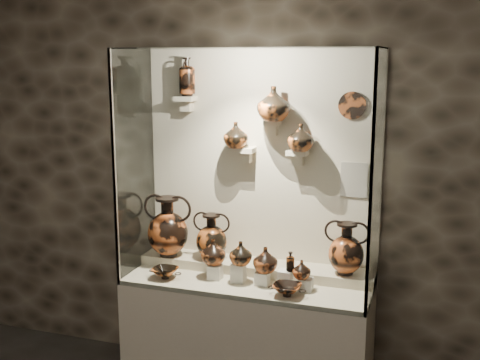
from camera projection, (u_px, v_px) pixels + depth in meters
name	position (u px, v px, depth m)	size (l,w,h in m)	color
wall_back	(262.00, 163.00, 4.30)	(5.00, 0.02, 3.20)	black
plinth	(247.00, 337.00, 4.24)	(1.70, 0.60, 0.80)	beige
front_tier	(248.00, 282.00, 4.16)	(1.68, 0.58, 0.03)	#BDAF92
rear_tier	(255.00, 269.00, 4.31)	(1.70, 0.25, 0.10)	#BDAF92
back_panel	(261.00, 163.00, 4.29)	(1.70, 0.03, 1.60)	beige
glass_front	(233.00, 179.00, 3.73)	(1.70, 0.01, 1.60)	white
glass_left	(135.00, 164.00, 4.26)	(0.01, 0.60, 1.60)	white
glass_right	(377.00, 179.00, 3.74)	(0.01, 0.60, 1.60)	white
glass_top	(248.00, 48.00, 3.84)	(1.70, 0.60, 0.01)	white
frame_post_left	(114.00, 171.00, 3.99)	(0.02, 0.02, 1.60)	gray
frame_post_right	(371.00, 188.00, 3.47)	(0.02, 0.02, 1.60)	gray
pedestal_a	(215.00, 272.00, 4.17)	(0.09, 0.09, 0.10)	silver
pedestal_b	(238.00, 273.00, 4.11)	(0.09, 0.09, 0.13)	silver
pedestal_c	(262.00, 278.00, 4.06)	(0.09, 0.09, 0.09)	silver
pedestal_d	(285.00, 279.00, 4.01)	(0.09, 0.09, 0.12)	silver
pedestal_e	(306.00, 284.00, 3.97)	(0.09, 0.09, 0.08)	silver
bracket_ul	(185.00, 99.00, 4.30)	(0.14, 0.12, 0.04)	beige
bracket_ca	(245.00, 150.00, 4.23)	(0.14, 0.12, 0.04)	beige
bracket_cb	(273.00, 122.00, 4.13)	(0.10, 0.12, 0.04)	beige
bracket_cc	(298.00, 152.00, 4.12)	(0.14, 0.12, 0.04)	beige
amphora_left	(168.00, 227.00, 4.40)	(0.36, 0.36, 0.45)	#A3491F
amphora_mid	(212.00, 236.00, 4.35)	(0.27, 0.27, 0.34)	#B65520
amphora_right	(346.00, 248.00, 4.04)	(0.29, 0.29, 0.36)	#A3491F
jug_a	(213.00, 252.00, 4.16)	(0.17, 0.17, 0.18)	#A3491F
jug_b	(241.00, 253.00, 4.06)	(0.16, 0.16, 0.16)	#B65520
jug_c	(265.00, 260.00, 4.03)	(0.17, 0.17, 0.17)	#A3491F
jug_e	(302.00, 269.00, 3.94)	(0.12, 0.12, 0.13)	#A3491F
lekythos_small	(290.00, 260.00, 3.96)	(0.07, 0.07, 0.15)	#B65520
kylix_left	(165.00, 272.00, 4.18)	(0.23, 0.19, 0.09)	#B65520
kylix_right	(287.00, 289.00, 3.87)	(0.24, 0.20, 0.10)	#A3491F
lekythos_tall	(187.00, 74.00, 4.25)	(0.12, 0.12, 0.31)	#A3491F
ovoid_vase_a	(236.00, 135.00, 4.20)	(0.17, 0.17, 0.18)	#B65520
ovoid_vase_b	(274.00, 104.00, 4.04)	(0.22, 0.22, 0.23)	#B65520
ovoid_vase_c	(301.00, 137.00, 4.05)	(0.18, 0.18, 0.19)	#B65520
wall_plate	(352.00, 105.00, 3.99)	(0.18, 0.18, 0.02)	brown
info_placard	(354.00, 180.00, 4.08)	(0.18, 0.01, 0.24)	beige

